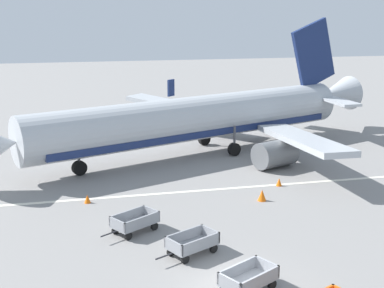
% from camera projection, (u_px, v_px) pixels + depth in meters
% --- Properties ---
extents(apron_stripe, '(120.00, 0.36, 0.01)m').
position_uv_depth(apron_stripe, '(178.00, 192.00, 35.63)').
color(apron_stripe, silver).
rests_on(apron_stripe, ground).
extents(airplane, '(36.26, 29.55, 11.34)m').
position_uv_depth(airplane, '(205.00, 118.00, 44.91)').
color(airplane, '#B2B7BC').
rests_on(airplane, ground).
extents(baggage_cart_second_in_row, '(3.47, 2.43, 1.07)m').
position_uv_depth(baggage_cart_second_in_row, '(248.00, 279.00, 22.93)').
color(baggage_cart_second_in_row, gray).
rests_on(baggage_cart_second_in_row, ground).
extents(baggage_cart_third_in_row, '(3.50, 2.39, 1.07)m').
position_uv_depth(baggage_cart_third_in_row, '(192.00, 243.00, 26.45)').
color(baggage_cart_third_in_row, gray).
rests_on(baggage_cart_third_in_row, ground).
extents(baggage_cart_fourth_in_row, '(3.39, 2.53, 1.07)m').
position_uv_depth(baggage_cart_fourth_in_row, '(135.00, 222.00, 29.12)').
color(baggage_cart_fourth_in_row, gray).
rests_on(baggage_cart_fourth_in_row, ground).
extents(traffic_cone_near_plane, '(0.42, 0.42, 0.56)m').
position_uv_depth(traffic_cone_near_plane, '(279.00, 182.00, 36.91)').
color(traffic_cone_near_plane, orange).
rests_on(traffic_cone_near_plane, ground).
extents(traffic_cone_mid_apron, '(0.42, 0.42, 0.55)m').
position_uv_depth(traffic_cone_mid_apron, '(87.00, 199.00, 33.63)').
color(traffic_cone_mid_apron, orange).
rests_on(traffic_cone_mid_apron, ground).
extents(traffic_cone_by_carts, '(0.56, 0.56, 0.74)m').
position_uv_depth(traffic_cone_by_carts, '(262.00, 195.00, 34.00)').
color(traffic_cone_by_carts, orange).
rests_on(traffic_cone_by_carts, ground).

